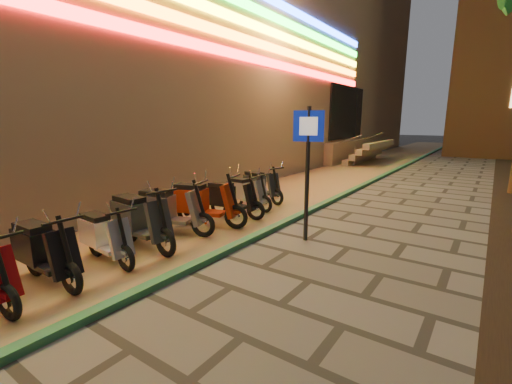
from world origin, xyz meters
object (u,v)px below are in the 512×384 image
Objects in this scene: scooter_5 at (103,236)px; scooter_8 at (201,203)px; pedestrian_sign at (308,156)px; scooter_11 at (260,185)px; scooter_9 at (229,198)px; scooter_6 at (138,219)px; scooter_10 at (245,192)px; scooter_7 at (168,210)px; scooter_4 at (42,250)px.

scooter_8 is at bearing 94.62° from scooter_5.
pedestrian_sign is 1.68× the size of scooter_11.
scooter_5 is at bearing -98.81° from scooter_9.
scooter_5 is 0.84× the size of scooter_6.
scooter_8 reaches higher than scooter_10.
scooter_10 is at bearing 132.08° from pedestrian_sign.
pedestrian_sign is 2.70m from scooter_8.
scooter_6 reaches higher than scooter_11.
scooter_11 is at bearing 97.62° from scooter_5.
scooter_10 is at bearing -65.85° from scooter_11.
pedestrian_sign is 3.76m from scooter_11.
scooter_7 reaches higher than scooter_10.
scooter_9 is at bearing 64.94° from scooter_7.
scooter_6 is 0.84m from scooter_7.
scooter_4 is 0.90× the size of scooter_6.
scooter_8 is 1.83m from scooter_10.
scooter_7 is (-0.22, 1.61, 0.07)m from scooter_5.
scooter_6 is 1.12× the size of scooter_9.
scooter_7 reaches higher than scooter_9.
scooter_7 is (-0.13, 0.83, -0.01)m from scooter_6.
scooter_10 is at bearing 95.74° from scooter_6.
scooter_9 reaches higher than scooter_5.
pedestrian_sign is at bearing 45.51° from scooter_6.
scooter_6 is at bearing -158.76° from pedestrian_sign.
scooter_9 is (0.09, 2.60, -0.06)m from scooter_6.
scooter_5 is at bearing -100.05° from scooter_7.
pedestrian_sign reaches higher than scooter_7.
scooter_8 is at bearing 89.05° from scooter_4.
scooter_11 is (-2.70, 2.31, -1.22)m from pedestrian_sign.
pedestrian_sign reaches higher than scooter_9.
scooter_8 is (0.05, 1.65, 0.01)m from scooter_6.
scooter_4 is 1.06× the size of scooter_10.
pedestrian_sign reaches higher than scooter_6.
scooter_8 is at bearing -100.92° from scooter_9.
scooter_4 is 0.91× the size of scooter_8.
scooter_6 reaches higher than scooter_4.
scooter_8 reaches higher than scooter_11.
scooter_5 is 2.43m from scooter_8.
scooter_7 reaches higher than scooter_11.
scooter_8 reaches higher than scooter_9.
scooter_4 is at bearing -141.52° from pedestrian_sign.
scooter_8 is 1.12× the size of scooter_9.
scooter_9 is at bearing 92.39° from scooter_6.
scooter_5 is at bearing 87.84° from scooter_4.
scooter_7 reaches higher than scooter_5.
scooter_10 is (-0.08, 3.48, -0.08)m from scooter_6.
scooter_6 is at bearing -98.66° from scooter_7.
scooter_8 is (-0.01, 3.37, 0.05)m from scooter_4.
pedestrian_sign reaches higher than scooter_11.
scooter_4 reaches higher than scooter_11.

